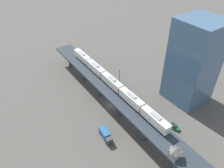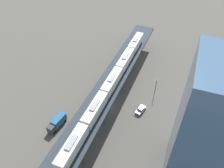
# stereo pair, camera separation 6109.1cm
# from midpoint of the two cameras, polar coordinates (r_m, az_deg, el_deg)

# --- Properties ---
(ground_plane) EXTENTS (400.00, 400.00, 0.00)m
(ground_plane) POSITION_cam_midpoint_polar(r_m,az_deg,el_deg) (80.33, 20.72, -10.81)
(ground_plane) COLOR #4C4944
(elevated_viaduct) EXTENTS (10.43, 92.16, 8.76)m
(elevated_viaduct) POSITION_cam_midpoint_polar(r_m,az_deg,el_deg) (75.00, 22.10, -7.17)
(elevated_viaduct) COLOR #283039
(elevated_viaduct) RESTS_ON ground
(subway_train) EXTENTS (4.21, 62.45, 4.45)m
(subway_train) POSITION_cam_midpoint_polar(r_m,az_deg,el_deg) (73.21, 23.97, -4.93)
(subway_train) COLOR silver
(subway_train) RESTS_ON elevated_viaduct
(street_car_silver) EXTENTS (2.94, 4.72, 1.89)m
(street_car_silver) POSITION_cam_midpoint_polar(r_m,az_deg,el_deg) (83.25, 28.79, -10.89)
(street_car_silver) COLOR #B7BABF
(street_car_silver) RESTS_ON ground
(delivery_truck) EXTENTS (3.26, 7.45, 3.20)m
(delivery_truck) POSITION_cam_midpoint_polar(r_m,az_deg,el_deg) (70.34, 10.46, -15.82)
(delivery_truck) COLOR #333338
(delivery_truck) RESTS_ON ground
(street_lamp) EXTENTS (0.44, 0.44, 6.94)m
(street_lamp) POSITION_cam_midpoint_polar(r_m,az_deg,el_deg) (88.79, 30.85, -4.94)
(street_lamp) COLOR black
(street_lamp) RESTS_ON ground
(office_tower) EXTENTS (16.00, 16.00, 36.00)m
(office_tower) POSITION_cam_midpoint_polar(r_m,az_deg,el_deg) (69.53, 49.61, -14.98)
(office_tower) COLOR #3D5B7A
(office_tower) RESTS_ON ground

